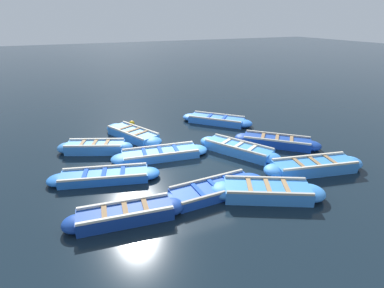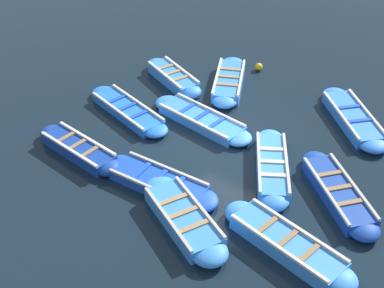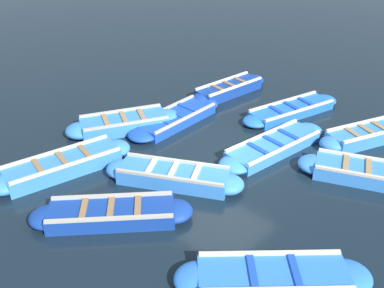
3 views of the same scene
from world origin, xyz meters
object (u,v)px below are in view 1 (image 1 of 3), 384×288
object	(u,v)px
boat_drifting	(161,154)
boat_mid_row	(277,142)
boat_stern_in	(214,190)
boat_centre	(238,149)
boat_tucked	(217,120)
boat_alongside	(126,215)
boat_outer_right	(95,147)
boat_near_quay	(267,191)
buoy_orange_near	(132,123)
boat_outer_left	(104,176)
boat_bow_out	(133,134)
boat_inner_gap	(314,166)

from	to	relation	value
boat_drifting	boat_mid_row	world-z (taller)	boat_mid_row
boat_stern_in	boat_centre	xyz separation A→B (m)	(-2.35, -2.30, 0.04)
boat_tucked	boat_alongside	bearing A→B (deg)	44.81
boat_outer_right	boat_near_quay	xyz separation A→B (m)	(-4.38, 5.72, 0.00)
boat_tucked	buoy_orange_near	bearing A→B (deg)	-18.28
boat_outer_left	buoy_orange_near	xyz separation A→B (m)	(-2.22, -5.08, -0.00)
boat_mid_row	boat_centre	bearing A→B (deg)	0.94
boat_outer_right	boat_near_quay	world-z (taller)	boat_near_quay
boat_drifting	boat_near_quay	xyz separation A→B (m)	(-2.09, 4.07, 0.05)
boat_near_quay	boat_stern_in	bearing A→B (deg)	-30.38
boat_bow_out	boat_near_quay	distance (m)	7.10
boat_centre	boat_inner_gap	bearing A→B (deg)	123.95
boat_drifting	boat_stern_in	bearing A→B (deg)	101.89
boat_alongside	boat_outer_right	size ratio (longest dim) A/B	1.08
boat_inner_gap	buoy_orange_near	size ratio (longest dim) A/B	13.76
boat_inner_gap	boat_outer_left	distance (m)	7.46
boat_outer_left	boat_centre	xyz separation A→B (m)	(-5.37, 0.05, 0.05)
boat_inner_gap	boat_drifting	xyz separation A→B (m)	(4.69, -3.41, -0.05)
boat_bow_out	boat_near_quay	world-z (taller)	boat_near_quay
boat_bow_out	buoy_orange_near	world-z (taller)	boat_bow_out
boat_alongside	boat_drifting	distance (m)	4.05
boat_bow_out	boat_drifting	size ratio (longest dim) A/B	0.90
boat_bow_out	boat_mid_row	bearing A→B (deg)	147.72
boat_alongside	boat_tucked	size ratio (longest dim) A/B	1.02
boat_mid_row	boat_outer_left	bearing A→B (deg)	-0.14
boat_alongside	boat_centre	distance (m)	5.76
boat_inner_gap	boat_drifting	world-z (taller)	boat_inner_gap
boat_stern_in	boat_drifting	bearing A→B (deg)	-78.11
boat_outer_left	boat_outer_right	bearing A→B (deg)	-91.07
boat_outer_right	boat_drifting	xyz separation A→B (m)	(-2.29, 1.64, -0.05)
boat_tucked	boat_stern_in	distance (m)	6.93
boat_alongside	boat_mid_row	xyz separation A→B (m)	(-7.20, -2.50, -0.01)
boat_tucked	boat_mid_row	xyz separation A→B (m)	(-0.95, 3.71, 0.01)
boat_bow_out	buoy_orange_near	size ratio (longest dim) A/B	12.49
buoy_orange_near	boat_stern_in	bearing A→B (deg)	96.19
boat_outer_left	boat_centre	size ratio (longest dim) A/B	1.10
boat_stern_in	boat_outer_left	world-z (taller)	boat_stern_in
boat_inner_gap	boat_outer_left	xyz separation A→B (m)	(7.02, -2.50, -0.06)
boat_outer_right	buoy_orange_near	world-z (taller)	boat_outer_right
boat_bow_out	boat_drifting	distance (m)	2.59
boat_alongside	boat_drifting	world-z (taller)	boat_alongside
boat_bow_out	boat_drifting	world-z (taller)	boat_bow_out
boat_stern_in	buoy_orange_near	distance (m)	7.47
boat_stern_in	boat_near_quay	world-z (taller)	boat_near_quay
boat_inner_gap	boat_bow_out	bearing A→B (deg)	-49.09
boat_alongside	boat_outer_right	distance (m)	5.06
boat_alongside	boat_drifting	xyz separation A→B (m)	(-2.18, -3.42, -0.04)
boat_drifting	buoy_orange_near	bearing A→B (deg)	-88.34
boat_outer_left	boat_mid_row	world-z (taller)	boat_mid_row
boat_outer_right	buoy_orange_near	xyz separation A→B (m)	(-2.17, -2.53, -0.06)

